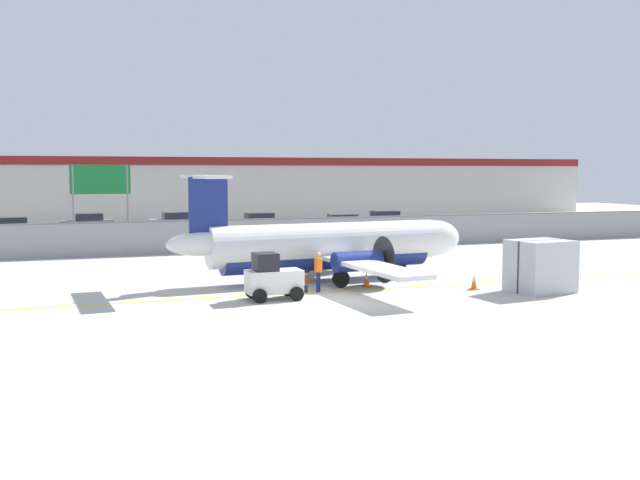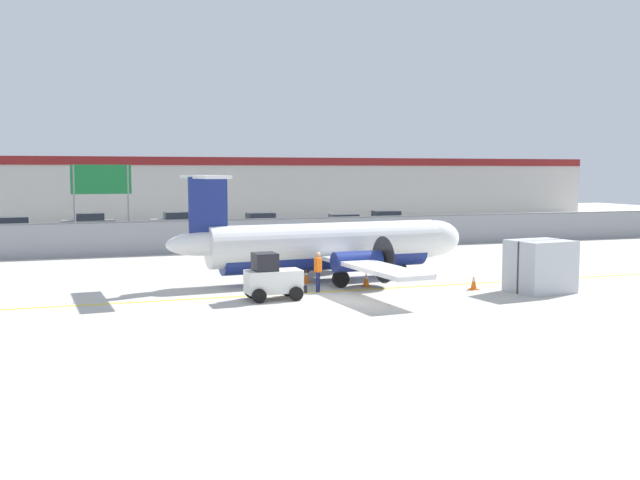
# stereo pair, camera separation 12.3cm
# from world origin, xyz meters

# --- Properties ---
(ground_plane) EXTENTS (140.00, 140.00, 0.01)m
(ground_plane) POSITION_xyz_m (0.00, 2.00, 0.00)
(ground_plane) COLOR #BCB7AD
(perimeter_fence) EXTENTS (98.00, 0.10, 2.10)m
(perimeter_fence) POSITION_xyz_m (0.00, 18.00, 1.12)
(perimeter_fence) COLOR gray
(perimeter_fence) RESTS_ON ground
(parking_lot_strip) EXTENTS (98.00, 17.00, 0.12)m
(parking_lot_strip) POSITION_xyz_m (0.00, 29.50, 0.06)
(parking_lot_strip) COLOR #38383A
(parking_lot_strip) RESTS_ON ground
(background_building) EXTENTS (91.00, 8.10, 6.50)m
(background_building) POSITION_xyz_m (0.00, 47.99, 3.26)
(background_building) COLOR beige
(background_building) RESTS_ON ground
(commuter_airplane) EXTENTS (14.80, 16.08, 4.92)m
(commuter_airplane) POSITION_xyz_m (1.16, 5.11, 1.60)
(commuter_airplane) COLOR white
(commuter_airplane) RESTS_ON ground
(baggage_tug) EXTENTS (2.36, 1.43, 1.88)m
(baggage_tug) POSITION_xyz_m (-2.80, 0.95, 0.86)
(baggage_tug) COLOR silver
(baggage_tug) RESTS_ON ground
(ground_crew_worker) EXTENTS (0.45, 0.54, 1.70)m
(ground_crew_worker) POSITION_xyz_m (-0.51, 2.10, 0.95)
(ground_crew_worker) COLOR #191E4C
(ground_crew_worker) RESTS_ON ground
(cargo_container) EXTENTS (2.64, 2.29, 2.20)m
(cargo_container) POSITION_xyz_m (8.40, -0.86, 1.10)
(cargo_container) COLOR #B7BCC1
(cargo_container) RESTS_ON ground
(traffic_cone_near_left) EXTENTS (0.36, 0.36, 0.64)m
(traffic_cone_near_left) POSITION_xyz_m (-0.23, 6.25, 0.31)
(traffic_cone_near_left) COLOR orange
(traffic_cone_near_left) RESTS_ON ground
(traffic_cone_near_right) EXTENTS (0.36, 0.36, 0.64)m
(traffic_cone_near_right) POSITION_xyz_m (-0.27, 4.55, 0.31)
(traffic_cone_near_right) COLOR orange
(traffic_cone_near_right) RESTS_ON ground
(traffic_cone_far_left) EXTENTS (0.36, 0.36, 0.64)m
(traffic_cone_far_left) POSITION_xyz_m (6.04, 0.51, 0.31)
(traffic_cone_far_left) COLOR orange
(traffic_cone_far_left) RESTS_ON ground
(traffic_cone_far_right) EXTENTS (0.36, 0.36, 0.64)m
(traffic_cone_far_right) POSITION_xyz_m (1.96, 2.77, 0.31)
(traffic_cone_far_right) COLOR orange
(traffic_cone_far_right) RESTS_ON ground
(parked_car_0) EXTENTS (4.37, 2.39, 1.58)m
(parked_car_0) POSITION_xyz_m (-14.89, 31.26, 0.89)
(parked_car_0) COLOR #B28C19
(parked_car_0) RESTS_ON parking_lot_strip
(parked_car_1) EXTENTS (4.27, 2.15, 1.58)m
(parked_car_1) POSITION_xyz_m (-9.58, 34.62, 0.89)
(parked_car_1) COLOR slate
(parked_car_1) RESTS_ON parking_lot_strip
(parked_car_2) EXTENTS (4.25, 2.10, 1.58)m
(parked_car_2) POSITION_xyz_m (-2.57, 34.02, 0.89)
(parked_car_2) COLOR gray
(parked_car_2) RESTS_ON parking_lot_strip
(parked_car_3) EXTENTS (4.24, 2.09, 1.58)m
(parked_car_3) POSITION_xyz_m (3.78, 30.85, 0.89)
(parked_car_3) COLOR #B28C19
(parked_car_3) RESTS_ON parking_lot_strip
(parked_car_4) EXTENTS (4.35, 2.33, 1.58)m
(parked_car_4) POSITION_xyz_m (9.65, 26.96, 0.89)
(parked_car_4) COLOR navy
(parked_car_4) RESTS_ON parking_lot_strip
(parked_car_5) EXTENTS (4.27, 2.15, 1.58)m
(parked_car_5) POSITION_xyz_m (14.75, 30.22, 0.89)
(parked_car_5) COLOR black
(parked_car_5) RESTS_ON parking_lot_strip
(highway_sign) EXTENTS (3.60, 0.14, 5.50)m
(highway_sign) POSITION_xyz_m (-8.81, 19.73, 4.14)
(highway_sign) COLOR slate
(highway_sign) RESTS_ON ground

